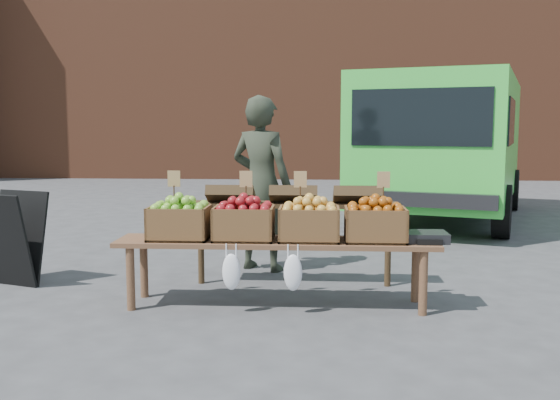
# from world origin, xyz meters

# --- Properties ---
(ground) EXTENTS (80.00, 80.00, 0.00)m
(ground) POSITION_xyz_m (0.00, 0.00, 0.00)
(ground) COLOR #434345
(brick_building) EXTENTS (24.00, 4.00, 10.00)m
(brick_building) POSITION_xyz_m (0.00, 15.00, 5.00)
(brick_building) COLOR brown
(brick_building) RESTS_ON ground
(delivery_van) EXTENTS (3.86, 5.56, 2.27)m
(delivery_van) POSITION_xyz_m (1.67, 5.48, 1.14)
(delivery_van) COLOR green
(delivery_van) RESTS_ON ground
(vendor) EXTENTS (0.79, 0.67, 1.84)m
(vendor) POSITION_xyz_m (-1.01, 1.59, 0.92)
(vendor) COLOR #2A3023
(vendor) RESTS_ON ground
(chalkboard_sign) EXTENTS (0.68, 0.51, 0.91)m
(chalkboard_sign) POSITION_xyz_m (-3.35, 0.80, 0.46)
(chalkboard_sign) COLOR black
(chalkboard_sign) RESTS_ON ground
(back_table) EXTENTS (2.10, 0.44, 1.04)m
(back_table) POSITION_xyz_m (-0.64, 0.96, 0.52)
(back_table) COLOR #3A2A18
(back_table) RESTS_ON ground
(display_bench) EXTENTS (2.70, 0.56, 0.57)m
(display_bench) POSITION_xyz_m (-0.76, 0.24, 0.28)
(display_bench) COLOR brown
(display_bench) RESTS_ON ground
(crate_golden_apples) EXTENTS (0.50, 0.40, 0.28)m
(crate_golden_apples) POSITION_xyz_m (-1.58, 0.24, 0.71)
(crate_golden_apples) COLOR #5A9F2C
(crate_golden_apples) RESTS_ON display_bench
(crate_russet_pears) EXTENTS (0.50, 0.40, 0.28)m
(crate_russet_pears) POSITION_xyz_m (-1.03, 0.24, 0.71)
(crate_russet_pears) COLOR maroon
(crate_russet_pears) RESTS_ON display_bench
(crate_red_apples) EXTENTS (0.50, 0.40, 0.28)m
(crate_red_apples) POSITION_xyz_m (-0.48, 0.24, 0.71)
(crate_red_apples) COLOR gold
(crate_red_apples) RESTS_ON display_bench
(crate_green_apples) EXTENTS (0.50, 0.40, 0.28)m
(crate_green_apples) POSITION_xyz_m (0.07, 0.24, 0.71)
(crate_green_apples) COLOR #A85910
(crate_green_apples) RESTS_ON display_bench
(weighing_scale) EXTENTS (0.34, 0.30, 0.08)m
(weighing_scale) POSITION_xyz_m (0.49, 0.24, 0.61)
(weighing_scale) COLOR black
(weighing_scale) RESTS_ON display_bench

